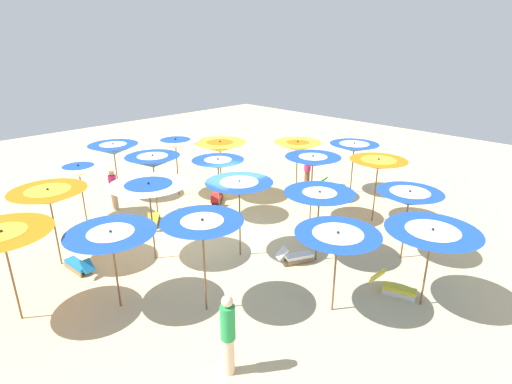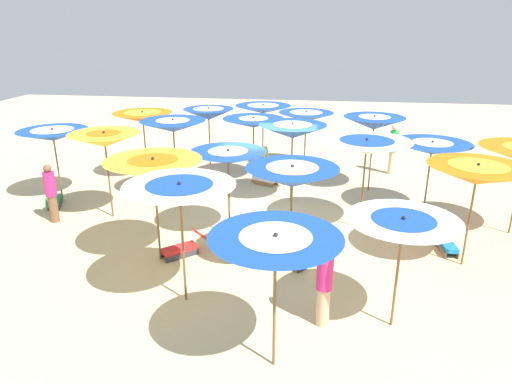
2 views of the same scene
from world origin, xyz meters
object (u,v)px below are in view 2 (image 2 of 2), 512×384
(beach_umbrella_7, at_px, (228,157))
(lounger_4, at_px, (309,255))
(beach_umbrella_13, at_px, (366,147))
(beach_ball, at_px, (259,256))
(beach_umbrella_5, at_px, (143,117))
(beach_umbrella_14, at_px, (477,175))
(beach_umbrella_3, at_px, (180,194))
(beachgoer_1, at_px, (51,192))
(beach_umbrella_9, at_px, (402,230))
(beach_umbrella_8, at_px, (292,177))
(lounger_1, at_px, (267,179))
(lounger_5, at_px, (445,241))
(beach_umbrella_1, at_px, (104,140))
(lounger_0, at_px, (54,201))
(beach_umbrella_12, at_px, (292,131))
(lounger_2, at_px, (262,155))
(beachgoer_0, at_px, (393,148))
(beach_umbrella_6, at_px, (173,126))
(beach_umbrella_10, at_px, (209,114))
(beach_umbrella_11, at_px, (253,123))
(beach_umbrella_15, at_px, (263,109))
(beach_umbrella_4, at_px, (275,249))
(lounger_3, at_px, (183,247))
(beach_umbrella_0, at_px, (53,135))
(beach_umbrella_18, at_px, (432,148))
(beach_umbrella_16, at_px, (306,117))
(beach_umbrella_2, at_px, (154,169))
(beach_umbrella_17, at_px, (374,123))

(beach_umbrella_7, distance_m, lounger_4, 3.10)
(beach_umbrella_13, bearing_deg, beach_ball, -138.23)
(beach_umbrella_5, xyz_separation_m, beach_umbrella_14, (9.43, -5.08, -0.02))
(beach_umbrella_3, distance_m, beachgoer_1, 5.93)
(beach_umbrella_9, relative_size, beach_ball, 7.93)
(beach_umbrella_8, xyz_separation_m, lounger_1, (-1.18, 5.81, -2.03))
(lounger_4, relative_size, lounger_5, 0.88)
(beach_umbrella_1, height_order, lounger_0, beach_umbrella_1)
(beach_umbrella_12, bearing_deg, lounger_2, 107.99)
(beach_umbrella_9, bearing_deg, beach_umbrella_12, 110.57)
(beach_umbrella_5, bearing_deg, beachgoer_0, 11.36)
(beach_umbrella_12, bearing_deg, beach_umbrella_6, -179.08)
(beach_umbrella_10, xyz_separation_m, beach_umbrella_11, (1.98, -1.80, 0.08))
(beach_umbrella_15, bearing_deg, beach_umbrella_14, -56.52)
(beach_umbrella_3, height_order, beach_ball, beach_umbrella_3)
(beach_umbrella_6, xyz_separation_m, beach_umbrella_12, (3.63, 0.06, -0.06))
(beach_umbrella_4, distance_m, lounger_3, 4.72)
(beach_umbrella_12, distance_m, lounger_2, 5.12)
(beach_umbrella_7, bearing_deg, lounger_4, -29.71)
(lounger_2, bearing_deg, beach_umbrella_0, 113.21)
(beach_umbrella_15, bearing_deg, beach_umbrella_11, -88.72)
(lounger_3, bearing_deg, beach_umbrella_7, -167.29)
(beach_umbrella_5, relative_size, lounger_1, 2.02)
(beach_umbrella_6, distance_m, beach_umbrella_14, 8.53)
(beach_umbrella_10, distance_m, beach_umbrella_18, 8.36)
(beach_umbrella_0, height_order, beach_umbrella_12, beach_umbrella_12)
(beach_umbrella_1, xyz_separation_m, beach_umbrella_8, (5.26, -2.42, -0.03))
(beach_umbrella_16, bearing_deg, beach_umbrella_15, 140.21)
(beach_umbrella_13, height_order, beach_umbrella_18, beach_umbrella_13)
(beach_umbrella_2, distance_m, beach_umbrella_17, 7.69)
(beach_umbrella_11, xyz_separation_m, lounger_2, (-0.02, 2.60, -1.86))
(beach_umbrella_2, height_order, beach_umbrella_10, beach_umbrella_2)
(beach_umbrella_15, height_order, lounger_0, beach_umbrella_15)
(beach_umbrella_13, height_order, lounger_4, beach_umbrella_13)
(beach_umbrella_10, relative_size, lounger_0, 1.91)
(beach_umbrella_5, relative_size, beach_umbrella_11, 1.06)
(beach_umbrella_1, height_order, beach_umbrella_16, beach_umbrella_1)
(beach_umbrella_7, xyz_separation_m, beach_umbrella_11, (-0.01, 4.53, -0.06))
(beach_umbrella_2, height_order, beachgoer_0, beach_umbrella_2)
(beach_umbrella_10, height_order, beachgoer_0, beach_umbrella_10)
(beach_umbrella_6, bearing_deg, beach_umbrella_17, 13.55)
(beach_umbrella_7, xyz_separation_m, lounger_1, (0.51, 4.18, -1.93))
(beach_umbrella_1, height_order, beach_umbrella_17, beach_umbrella_17)
(beach_umbrella_4, height_order, beach_umbrella_7, beach_umbrella_4)
(beach_umbrella_10, bearing_deg, lounger_2, 22.14)
(beach_umbrella_7, height_order, beach_umbrella_9, beach_umbrella_7)
(beach_umbrella_4, xyz_separation_m, beach_umbrella_6, (-3.84, 7.32, 0.20))
(beach_umbrella_7, bearing_deg, beach_umbrella_12, 61.83)
(beach_umbrella_7, relative_size, lounger_0, 1.99)
(beach_umbrella_6, height_order, beach_ball, beach_umbrella_6)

